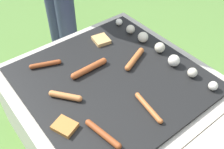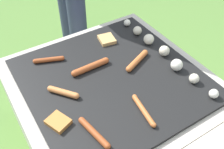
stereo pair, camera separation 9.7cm
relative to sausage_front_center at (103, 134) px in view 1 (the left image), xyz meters
name	(u,v)px [view 1 (the left image)]	position (x,y,z in m)	size (l,w,h in m)	color
ground_plane	(112,131)	(-0.24, 0.23, -0.47)	(14.00, 14.00, 0.00)	#567F38
grill	(112,108)	(-0.24, 0.23, -0.24)	(0.92, 0.92, 0.45)	#B2AA9E
sausage_mid_left	(65,96)	(-0.26, -0.01, 0.00)	(0.13, 0.11, 0.03)	#C6753D
sausage_back_left	(148,107)	(0.01, 0.23, 0.00)	(0.19, 0.05, 0.02)	#B7602D
sausage_front_center	(103,134)	(0.00, 0.00, 0.00)	(0.19, 0.05, 0.03)	#93421E
sausage_front_left	(89,68)	(-0.35, 0.17, 0.00)	(0.03, 0.21, 0.03)	#A34C23
sausage_front_right	(135,59)	(-0.26, 0.40, 0.00)	(0.09, 0.18, 0.03)	#B7602D
sausage_back_center	(45,64)	(-0.51, 0.02, 0.00)	(0.08, 0.15, 0.02)	#93421E
bread_slice_right	(65,126)	(-0.12, -0.10, 0.00)	(0.11, 0.10, 0.02)	#B27033
bread_slice_center	(101,40)	(-0.51, 0.37, 0.00)	(0.11, 0.10, 0.02)	tan
mushroom_row	(158,48)	(-0.24, 0.55, 0.01)	(0.73, 0.08, 0.06)	silver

